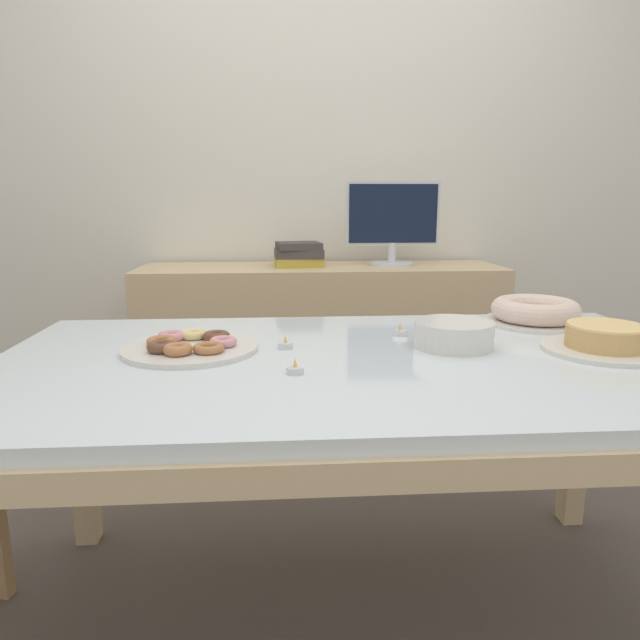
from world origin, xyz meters
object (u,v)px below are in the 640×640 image
(plate_stack, at_px, (454,334))
(tealight_near_front, at_px, (285,345))
(tealight_centre, at_px, (295,369))
(pastry_platter, at_px, (190,346))
(computer_monitor, at_px, (393,224))
(cake_golden_bundt, at_px, (535,312))
(tealight_right_edge, at_px, (400,332))
(book_stack, at_px, (299,254))
(cake_chocolate_round, at_px, (606,341))

(plate_stack, distance_m, tealight_near_front, 0.45)
(tealight_centre, bearing_deg, tealight_near_front, 94.91)
(pastry_platter, bearing_deg, computer_monitor, 56.19)
(cake_golden_bundt, bearing_deg, tealight_right_edge, -164.54)
(tealight_near_front, bearing_deg, book_stack, 86.15)
(cake_chocolate_round, bearing_deg, computer_monitor, 105.13)
(book_stack, height_order, tealight_right_edge, book_stack)
(plate_stack, bearing_deg, book_stack, 108.36)
(book_stack, xyz_separation_m, tealight_near_front, (-0.07, -1.11, -0.13))
(computer_monitor, relative_size, plate_stack, 2.02)
(cake_chocolate_round, relative_size, cake_golden_bundt, 0.99)
(tealight_centre, distance_m, tealight_right_edge, 0.47)
(pastry_platter, bearing_deg, tealight_right_edge, 12.74)
(cake_golden_bundt, relative_size, tealight_centre, 7.90)
(tealight_near_front, distance_m, tealight_right_edge, 0.36)
(book_stack, bearing_deg, tealight_right_edge, -75.29)
(computer_monitor, distance_m, cake_chocolate_round, 1.28)
(cake_chocolate_round, height_order, tealight_right_edge, cake_chocolate_round)
(book_stack, bearing_deg, plate_stack, -71.64)
(computer_monitor, bearing_deg, pastry_platter, -123.81)
(cake_chocolate_round, xyz_separation_m, tealight_centre, (-0.81, -0.13, -0.02))
(cake_golden_bundt, relative_size, tealight_right_edge, 7.90)
(cake_chocolate_round, xyz_separation_m, pastry_platter, (-1.08, 0.09, -0.02))
(pastry_platter, bearing_deg, tealight_centre, -38.88)
(cake_chocolate_round, height_order, tealight_near_front, cake_chocolate_round)
(cake_chocolate_round, relative_size, pastry_platter, 0.89)
(book_stack, relative_size, plate_stack, 1.07)
(book_stack, relative_size, tealight_near_front, 5.61)
(cake_chocolate_round, bearing_deg, tealight_centre, -170.83)
(cake_golden_bundt, bearing_deg, tealight_near_front, -162.53)
(pastry_platter, relative_size, tealight_near_front, 8.82)
(pastry_platter, bearing_deg, cake_chocolate_round, -4.58)
(cake_golden_bundt, distance_m, tealight_right_edge, 0.48)
(pastry_platter, xyz_separation_m, tealight_right_edge, (0.58, 0.13, -0.00))
(plate_stack, bearing_deg, pastry_platter, 179.37)
(tealight_near_front, bearing_deg, pastry_platter, -177.90)
(book_stack, distance_m, tealight_right_edge, 1.03)
(cake_chocolate_round, bearing_deg, tealight_near_front, 173.42)
(book_stack, xyz_separation_m, tealight_right_edge, (0.26, -0.99, -0.13))
(book_stack, bearing_deg, cake_chocolate_round, -58.09)
(cake_golden_bundt, xyz_separation_m, tealight_near_front, (-0.80, -0.25, -0.03))
(tealight_right_edge, bearing_deg, tealight_near_front, -159.84)
(cake_golden_bundt, xyz_separation_m, tealight_right_edge, (-0.46, -0.13, -0.03))
(computer_monitor, distance_m, tealight_right_edge, 1.04)
(book_stack, xyz_separation_m, cake_chocolate_round, (0.75, -1.21, -0.11))
(computer_monitor, xyz_separation_m, pastry_platter, (-0.75, -1.12, -0.26))
(cake_chocolate_round, xyz_separation_m, tealight_right_edge, (-0.49, 0.22, -0.02))
(book_stack, relative_size, cake_golden_bundt, 0.71)
(cake_golden_bundt, bearing_deg, pastry_platter, -166.06)
(cake_golden_bundt, xyz_separation_m, pastry_platter, (-1.05, -0.26, -0.02))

